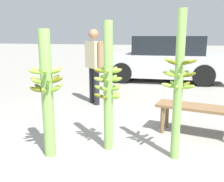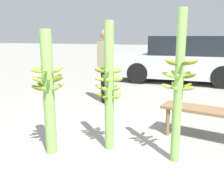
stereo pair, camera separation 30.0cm
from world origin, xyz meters
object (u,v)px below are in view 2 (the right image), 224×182
Objects in this scene: market_bench at (205,114)px; banana_stalk_center at (109,87)px; vendor_person at (105,61)px; parked_car at (182,60)px; banana_stalk_right at (179,86)px; banana_stalk_left at (49,91)px.

banana_stalk_center is at bearing -135.05° from market_bench.
vendor_person is 0.40× the size of parked_car.
banana_stalk_center is 1.46m from market_bench.
banana_stalk_center is 0.94× the size of banana_stalk_right.
vendor_person reaches higher than parked_car.
vendor_person is 3.60m from parked_car.
banana_stalk_left is at bearing 138.38° from vendor_person.
parked_car is at bearing 81.27° from banana_stalk_left.
parked_car is (-0.88, 4.65, 0.32)m from market_bench.
market_bench is at bearing 33.41° from banana_stalk_left.
parked_car is (0.26, 5.44, -0.13)m from banana_stalk_center.
banana_stalk_left is at bearing -136.45° from market_bench.
banana_stalk_right is at bearing -1.46° from banana_stalk_center.
banana_stalk_right is 1.01m from market_bench.
banana_stalk_right is 2.74m from vendor_person.
banana_stalk_right is 5.50m from parked_car.
banana_stalk_center reaches higher than market_bench.
banana_stalk_right is at bearing 13.58° from banana_stalk_left.
banana_stalk_center is 1.03× the size of vendor_person.
banana_stalk_left is 2.17m from market_bench.
market_bench is at bearing 70.30° from banana_stalk_right.
banana_stalk_center is (0.64, 0.38, 0.03)m from banana_stalk_left.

